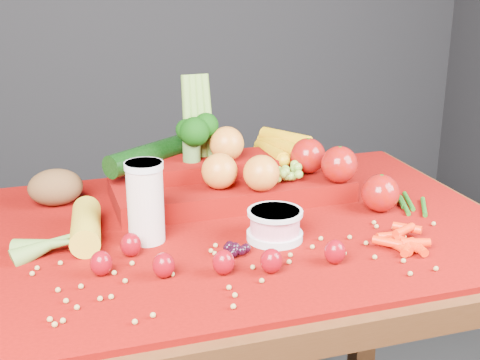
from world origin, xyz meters
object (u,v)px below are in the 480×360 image
object	(u,v)px
table	(243,271)
produce_mound	(241,171)
yogurt_bowl	(275,224)
milk_glass	(145,199)

from	to	relation	value
table	produce_mound	size ratio (longest dim) A/B	1.85
table	yogurt_bowl	bearing A→B (deg)	-68.81
table	produce_mound	bearing A→B (deg)	74.04
yogurt_bowl	table	bearing A→B (deg)	111.19
table	yogurt_bowl	xyz separation A→B (m)	(0.03, -0.09, 0.14)
table	milk_glass	world-z (taller)	milk_glass
yogurt_bowl	produce_mound	size ratio (longest dim) A/B	0.18
milk_glass	yogurt_bowl	world-z (taller)	milk_glass
table	produce_mound	distance (m)	0.23
yogurt_bowl	produce_mound	xyz separation A→B (m)	(0.01, 0.24, 0.03)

